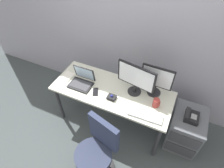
# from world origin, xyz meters

# --- Properties ---
(ground_plane) EXTENTS (8.00, 8.00, 0.00)m
(ground_plane) POSITION_xyz_m (0.00, 0.00, 0.00)
(ground_plane) COLOR #42494B
(back_wall) EXTENTS (6.00, 0.10, 2.80)m
(back_wall) POSITION_xyz_m (0.00, 0.68, 1.40)
(back_wall) COLOR #9C9BAB
(back_wall) RESTS_ON ground
(desk) EXTENTS (1.62, 0.65, 0.72)m
(desk) POSITION_xyz_m (0.00, 0.00, 0.64)
(desk) COLOR beige
(desk) RESTS_ON ground
(file_cabinet) EXTENTS (0.42, 0.53, 0.58)m
(file_cabinet) POSITION_xyz_m (1.05, 0.11, 0.29)
(file_cabinet) COLOR #565960
(file_cabinet) RESTS_ON ground
(desk_phone) EXTENTS (0.17, 0.20, 0.09)m
(desk_phone) POSITION_xyz_m (1.05, 0.10, 0.62)
(desk_phone) COLOR black
(desk_phone) RESTS_ON file_cabinet
(office_chair) EXTENTS (0.52, 0.53, 0.91)m
(office_chair) POSITION_xyz_m (0.14, -0.74, 0.41)
(office_chair) COLOR black
(office_chair) RESTS_ON ground
(monitor_main) EXTENTS (0.51, 0.18, 0.44)m
(monitor_main) POSITION_xyz_m (0.28, 0.10, 0.97)
(monitor_main) COLOR #262628
(monitor_main) RESTS_ON desk
(monitor_side) EXTENTS (0.40, 0.18, 0.43)m
(monitor_side) POSITION_xyz_m (0.52, 0.19, 0.97)
(monitor_side) COLOR #262628
(monitor_side) RESTS_ON desk
(keyboard) EXTENTS (0.42, 0.15, 0.03)m
(keyboard) POSITION_xyz_m (0.53, -0.21, 0.73)
(keyboard) COLOR silver
(keyboard) RESTS_ON desk
(laptop) EXTENTS (0.31, 0.26, 0.24)m
(laptop) POSITION_xyz_m (-0.43, -0.05, 0.77)
(laptop) COLOR black
(laptop) RESTS_ON desk
(trackball_mouse) EXTENTS (0.11, 0.09, 0.07)m
(trackball_mouse) POSITION_xyz_m (0.05, -0.13, 0.74)
(trackball_mouse) COLOR black
(trackball_mouse) RESTS_ON desk
(coffee_mug) EXTENTS (0.09, 0.08, 0.12)m
(coffee_mug) POSITION_xyz_m (0.60, -0.01, 0.78)
(coffee_mug) COLOR #9E332E
(coffee_mug) RESTS_ON desk
(paper_notepad) EXTENTS (0.17, 0.22, 0.01)m
(paper_notepad) POSITION_xyz_m (-0.70, -0.03, 0.73)
(paper_notepad) COLOR white
(paper_notepad) RESTS_ON desk
(cell_phone) EXTENTS (0.12, 0.16, 0.01)m
(cell_phone) POSITION_xyz_m (-0.19, -0.12, 0.73)
(cell_phone) COLOR black
(cell_phone) RESTS_ON desk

